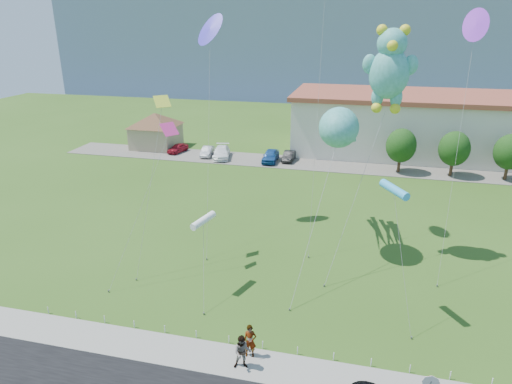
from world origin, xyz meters
TOP-DOWN VIEW (x-y plane):
  - ground at (0.00, 0.00)m, footprint 160.00×160.00m
  - sidewalk at (0.00, -2.75)m, footprint 80.00×2.50m
  - parking_strip at (0.00, 35.00)m, footprint 70.00×6.00m
  - hill_ridge at (0.00, 120.00)m, footprint 160.00×50.00m
  - pavilion at (-24.00, 38.00)m, footprint 9.20×9.20m
  - rope_fence at (0.00, -1.30)m, footprint 26.05×0.05m
  - tree_near at (10.00, 34.00)m, footprint 3.60×3.60m
  - tree_mid at (16.00, 34.00)m, footprint 3.60×3.60m
  - tree_far at (22.00, 34.00)m, footprint 3.60×3.60m
  - pedestrian_left at (0.48, -2.13)m, footprint 0.78×0.59m
  - pedestrian_right at (0.31, -3.11)m, footprint 1.10×0.95m
  - parked_car_red at (-19.81, 35.92)m, footprint 2.29×3.85m
  - parked_car_silver at (-15.21, 35.27)m, footprint 1.70×3.88m
  - parked_car_white at (-12.99, 34.79)m, footprint 3.21×5.48m
  - parked_car_blue at (-6.18, 34.63)m, footprint 1.95×4.63m
  - parked_car_black at (-3.91, 35.62)m, footprint 1.48×3.84m
  - octopus_kite at (3.74, 12.69)m, footprint 3.39×15.35m
  - teddy_bear_kite at (6.97, 12.94)m, footprint 5.20×8.23m
  - small_kite_white at (-4.35, 4.19)m, footprint 1.31×4.46m
  - small_kite_blue at (-7.62, 16.23)m, footprint 3.08×9.50m
  - small_kite_purple at (12.86, 16.27)m, footprint 2.39×9.34m
  - small_kite_pink at (-7.99, 6.49)m, footprint 3.62×5.97m
  - small_kite_yellow at (-8.91, 8.14)m, footprint 1.29×5.80m
  - small_kite_cyan at (7.59, 4.04)m, footprint 2.02×3.66m

SIDE VIEW (x-z plane):
  - ground at x=0.00m, z-range 0.00..0.00m
  - parking_strip at x=0.00m, z-range 0.00..0.06m
  - sidewalk at x=0.00m, z-range 0.00..0.10m
  - rope_fence at x=0.00m, z-range 0.00..0.50m
  - parked_car_red at x=-19.81m, z-range 0.06..1.29m
  - parked_car_silver at x=-15.21m, z-range 0.06..1.30m
  - parked_car_black at x=-3.91m, z-range 0.06..1.31m
  - parked_car_white at x=-12.99m, z-range 0.06..1.55m
  - parked_car_blue at x=-6.18m, z-range 0.06..1.62m
  - pedestrian_left at x=0.48m, z-range 0.10..2.05m
  - pedestrian_right at x=0.31m, z-range 0.10..2.06m
  - pavilion at x=-24.00m, z-range 0.52..5.52m
  - tree_near at x=10.00m, z-range 0.65..6.12m
  - tree_mid at x=16.00m, z-range 0.65..6.12m
  - tree_far at x=22.00m, z-range 0.65..6.12m
  - small_kite_white at x=-4.35m, z-range 2.25..7.69m
  - small_kite_cyan at x=7.59m, z-range 3.87..12.61m
  - small_kite_pink at x=-7.99m, z-range 3.82..14.64m
  - octopus_kite at x=3.74m, z-range 3.68..15.28m
  - small_kite_yellow at x=-8.91m, z-range 4.39..16.83m
  - hill_ridge at x=0.00m, z-range 0.00..25.00m
  - teddy_bear_kite at x=6.97m, z-range 5.74..23.00m
  - small_kite_blue at x=-7.62m, z-range 7.65..25.14m
  - small_kite_purple at x=12.86m, z-range 7.84..25.75m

